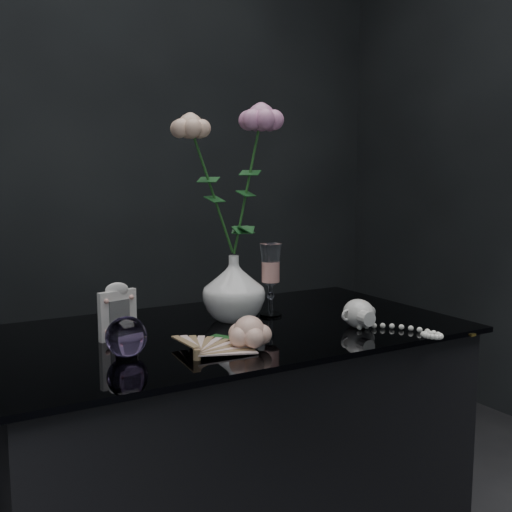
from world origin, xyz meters
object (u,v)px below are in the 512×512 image
loose_rose (249,332)px  picture_frame (117,311)px  vase (234,288)px  wine_glass (271,280)px  pearl_jar (359,312)px  paperweight (126,337)px

loose_rose → picture_frame: bearing=160.6°
vase → wine_glass: bearing=-2.5°
vase → loose_rose: size_ratio=0.80×
wine_glass → pearl_jar: 0.23m
picture_frame → pearl_jar: bearing=-34.2°
vase → wine_glass: 0.10m
picture_frame → paperweight: bearing=-115.4°
paperweight → loose_rose: bearing=-15.8°
loose_rose → vase: bearing=94.1°
picture_frame → vase: bearing=-10.0°
wine_glass → picture_frame: 0.39m
vase → picture_frame: bearing=-174.8°
vase → paperweight: 0.35m
wine_glass → paperweight: bearing=-159.3°
wine_glass → picture_frame: bearing=-176.8°
paperweight → loose_rose: (0.23, -0.06, -0.01)m
vase → wine_glass: size_ratio=0.87×
picture_frame → paperweight: size_ratio=1.54×
pearl_jar → loose_rose: bearing=-172.4°
pearl_jar → wine_glass: bearing=123.4°
pearl_jar → paperweight: bearing=178.6°
wine_glass → pearl_jar: (0.11, -0.19, -0.05)m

